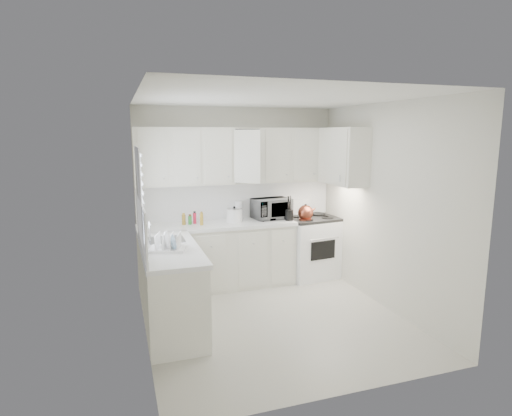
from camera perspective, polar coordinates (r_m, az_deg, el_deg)
name	(u,v)px	position (r m, az deg, el deg)	size (l,w,h in m)	color
floor	(274,319)	(5.29, 2.46, -14.75)	(3.20, 3.20, 0.00)	#BBB9AB
ceiling	(276,98)	(4.82, 2.70, 14.60)	(3.20, 3.20, 0.00)	white
wall_back	(237,195)	(6.39, -2.53, 1.77)	(3.00, 3.00, 0.00)	beige
wall_front	(346,249)	(3.48, 12.02, -5.41)	(3.00, 3.00, 0.00)	beige
wall_left	(141,222)	(4.58, -15.25, -1.84)	(3.20, 3.20, 0.00)	beige
wall_right	(385,207)	(5.59, 17.09, 0.16)	(3.20, 3.20, 0.00)	beige
window_blinds	(140,194)	(4.89, -15.38, 1.85)	(0.06, 0.96, 1.06)	white
lower_cabinets_back	(218,257)	(6.19, -5.21, -6.59)	(2.22, 0.60, 0.90)	beige
lower_cabinets_left	(171,289)	(5.03, -11.46, -10.71)	(0.60, 1.60, 0.90)	beige
countertop_back	(217,225)	(6.06, -5.26, -2.31)	(2.24, 0.64, 0.05)	silver
countertop_left	(170,249)	(4.89, -11.54, -5.48)	(0.64, 1.62, 0.05)	silver
backsplash_back	(238,200)	(6.39, -2.50, 1.09)	(2.98, 0.02, 0.55)	silver
backsplash_left	(141,225)	(4.79, -15.22, -2.24)	(0.02, 1.60, 0.55)	silver
upper_cabinets_back	(240,183)	(6.21, -2.13, 3.39)	(3.00, 0.33, 0.80)	beige
upper_cabinets_right	(342,184)	(6.16, 11.53, 3.15)	(0.33, 0.90, 0.80)	beige
sink	(166,230)	(5.19, -12.06, -2.94)	(0.42, 0.38, 0.30)	gray
stove	(311,239)	(6.63, 7.46, -4.14)	(0.78, 0.64, 1.21)	white
tea_kettle	(306,212)	(6.31, 6.72, -0.49)	(0.29, 0.24, 0.26)	maroon
frying_pan	(318,214)	(6.77, 8.32, -0.75)	(0.24, 0.41, 0.04)	black
microwave	(271,206)	(6.35, 2.08, 0.22)	(0.55, 0.30, 0.37)	gray
rice_cooker	(234,214)	(6.13, -2.95, -0.83)	(0.23, 0.23, 0.23)	white
paper_towel	(239,210)	(6.35, -2.32, -0.25)	(0.12, 0.12, 0.27)	white
utensil_crock	(289,208)	(6.22, 4.51, 0.02)	(0.13, 0.13, 0.38)	black
dish_rack	(167,241)	(4.73, -11.88, -4.36)	(0.39, 0.29, 0.21)	white
spice_left_0	(183,219)	(6.09, -9.77, -1.50)	(0.06, 0.06, 0.13)	olive
spice_left_1	(190,220)	(6.01, -8.94, -1.62)	(0.06, 0.06, 0.13)	#2A802D
spice_left_2	(194,219)	(6.11, -8.38, -1.42)	(0.06, 0.06, 0.13)	red
spice_left_3	(200,219)	(6.04, -7.53, -1.54)	(0.06, 0.06, 0.13)	gold
sauce_right_0	(276,211)	(6.48, 2.76, -0.40)	(0.06, 0.06, 0.19)	red
sauce_right_1	(281,211)	(6.44, 3.41, -0.47)	(0.06, 0.06, 0.19)	gold
sauce_right_2	(283,211)	(6.52, 3.67, -0.35)	(0.06, 0.06, 0.19)	#4E3216
sauce_right_3	(288,211)	(6.49, 4.31, -0.41)	(0.06, 0.06, 0.19)	black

